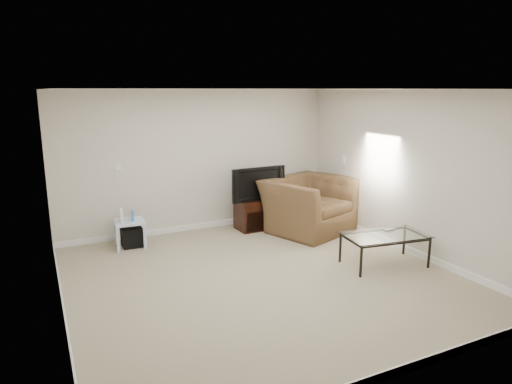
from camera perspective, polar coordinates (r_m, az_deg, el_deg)
name	(u,v)px	position (r m, az deg, el deg)	size (l,w,h in m)	color
floor	(262,277)	(6.31, 0.72, -10.62)	(5.00, 5.00, 0.00)	tan
ceiling	(262,89)	(5.80, 0.78, 12.72)	(5.00, 5.00, 0.00)	white
wall_back	(199,161)	(8.20, -7.16, 3.84)	(5.00, 0.02, 2.50)	silver
wall_left	(53,209)	(5.32, -24.06, -1.97)	(0.02, 5.00, 2.50)	silver
wall_right	(407,173)	(7.38, 18.37, 2.31)	(0.02, 5.00, 2.50)	silver
plate_back	(118,167)	(7.86, -16.84, 3.01)	(0.12, 0.02, 0.12)	white
plate_right_switch	(343,159)	(8.57, 10.86, 4.09)	(0.02, 0.09, 0.13)	white
plate_right_outlet	(351,212)	(8.53, 11.80, -2.52)	(0.02, 0.08, 0.12)	white
tv_stand	(255,214)	(8.33, -0.09, -2.74)	(0.67, 0.47, 0.56)	black
dvd_player	(256,204)	(8.25, 0.03, -1.55)	(0.37, 0.26, 0.05)	black
television	(256,183)	(8.17, 0.00, 1.15)	(0.97, 0.19, 0.60)	black
side_table	(130,234)	(7.68, -15.46, -5.04)	(0.46, 0.46, 0.44)	#CEE7F9
subwoofer	(132,237)	(7.72, -15.25, -5.43)	(0.32, 0.32, 0.32)	black
game_console	(122,215)	(7.56, -16.42, -2.83)	(0.05, 0.15, 0.20)	white
game_case	(133,215)	(7.58, -15.17, -2.82)	(0.05, 0.13, 0.17)	#337FCC
recliner	(309,196)	(8.18, 6.70, -0.51)	(1.47, 0.95, 1.28)	brown
coffee_table	(384,250)	(6.91, 15.72, -6.95)	(1.18, 0.67, 0.46)	black
remote	(390,230)	(7.03, 16.38, -4.54)	(0.19, 0.05, 0.02)	#B2B2B7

